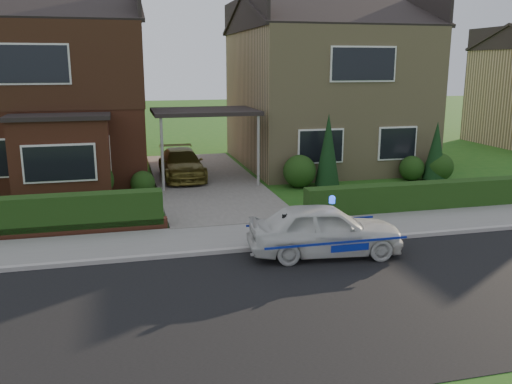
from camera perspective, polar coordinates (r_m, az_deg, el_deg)
name	(u,v)px	position (r m, az deg, el deg)	size (l,w,h in m)	color
ground	(297,304)	(10.44, 4.29, -11.63)	(120.00, 120.00, 0.00)	#1E5416
road	(297,304)	(10.44, 4.29, -11.63)	(60.00, 6.00, 0.02)	black
kerb	(257,249)	(13.14, 0.11, -5.97)	(60.00, 0.16, 0.12)	#9E9993
sidewalk	(247,236)	(14.11, -0.94, -4.64)	(60.00, 2.00, 0.10)	slate
driveway	(206,181)	(20.66, -5.30, 1.13)	(3.80, 12.00, 0.12)	#666059
house_left	(45,80)	(23.05, -21.31, 10.97)	(7.50, 9.53, 7.25)	brown
house_right	(324,81)	(24.62, 7.12, 11.50)	(7.50, 8.06, 7.25)	tan
carport_link	(205,113)	(20.23, -5.43, 8.31)	(3.80, 3.00, 2.77)	black
dwarf_wall	(15,234)	(15.14, -24.03, -4.06)	(7.70, 0.25, 0.36)	brown
hedge_left	(17,239)	(15.33, -23.87, -4.54)	(7.50, 0.55, 0.90)	black
hedge_right	(422,211)	(17.40, 17.03, -1.93)	(7.50, 0.55, 0.80)	black
shrub_left_mid	(94,180)	(18.68, -16.73, 1.20)	(1.32, 1.32, 1.32)	black
shrub_left_near	(143,183)	(19.00, -11.83, 0.94)	(0.84, 0.84, 0.84)	black
shrub_right_near	(300,171)	(19.77, 4.60, 2.19)	(1.20, 1.20, 1.20)	black
shrub_right_mid	(412,168)	(21.77, 16.08, 2.42)	(0.96, 0.96, 0.96)	black
shrub_right_far	(439,167)	(22.03, 18.73, 2.52)	(1.08, 1.08, 1.08)	black
conifer_a	(328,152)	(19.80, 7.58, 4.20)	(0.90, 0.90, 2.60)	black
conifer_b	(436,153)	(21.83, 18.39, 3.94)	(0.90, 0.90, 2.20)	black
police_car	(325,230)	(12.80, 7.23, -3.99)	(3.31, 3.74, 1.39)	silver
driveway_car	(181,164)	(21.00, -7.85, 2.96)	(1.53, 3.78, 1.10)	brown
potted_plant_b	(144,206)	(15.92, -11.68, -1.46)	(0.46, 0.37, 0.83)	gray
potted_plant_c	(1,208)	(17.29, -25.24, -1.56)	(0.38, 0.38, 0.68)	gray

